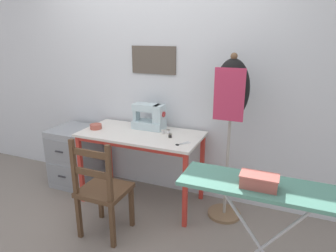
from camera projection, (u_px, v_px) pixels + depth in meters
name	position (u px, v px, depth m)	size (l,w,h in m)	color
ground_plane	(129.00, 214.00, 2.98)	(14.00, 14.00, 0.00)	gray
wall_back	(156.00, 77.00, 3.19)	(10.00, 0.07, 2.55)	silver
sewing_table	(140.00, 141.00, 3.03)	(1.23, 0.61, 0.76)	silver
sewing_machine	(150.00, 117.00, 3.12)	(0.34, 0.18, 0.29)	silver
fabric_bowl	(96.00, 126.00, 3.15)	(0.12, 0.12, 0.05)	#B25647
scissors	(181.00, 144.00, 2.71)	(0.11, 0.14, 0.01)	silver
thread_spool_near_machine	(163.00, 132.00, 2.99)	(0.03, 0.03, 0.04)	silver
thread_spool_mid_table	(168.00, 132.00, 2.99)	(0.04, 0.04, 0.04)	silver
thread_spool_far_edge	(170.00, 136.00, 2.88)	(0.04, 0.04, 0.04)	black
wooden_chair	(102.00, 190.00, 2.58)	(0.40, 0.38, 0.92)	#513823
filing_cabinet	(76.00, 156.00, 3.52)	(0.45, 0.51, 0.68)	#93999E
dress_form	(231.00, 102.00, 2.62)	(0.32, 0.32, 1.57)	#846647
ironing_board	(267.00, 194.00, 1.77)	(1.04, 0.32, 0.87)	#518E7A
storage_box	(259.00, 181.00, 1.73)	(0.22, 0.12, 0.08)	#AD564C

